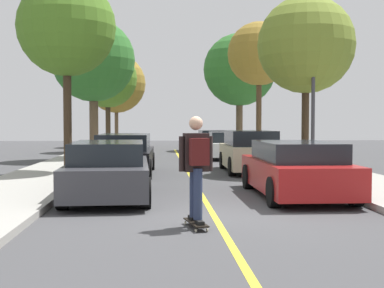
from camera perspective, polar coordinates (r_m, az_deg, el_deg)
ground at (r=9.79m, az=2.51°, el=-7.98°), size 80.00×80.00×0.00m
center_line at (r=13.73m, az=0.71°, el=-4.97°), size 0.12×39.20×0.01m
parked_car_left_nearest at (r=12.29m, az=-9.06°, el=-2.80°), size 2.02×4.53×1.31m
parked_car_left_near at (r=17.81m, az=-7.38°, el=-1.11°), size 2.02×4.72×1.36m
parked_car_right_nearest at (r=12.61m, az=11.22°, el=-2.70°), size 1.96×4.47×1.30m
parked_car_right_near at (r=18.60m, az=6.36°, el=-0.83°), size 1.91×4.23×1.46m
parked_car_right_far at (r=25.30m, az=3.68°, el=-0.15°), size 1.91×4.32×1.29m
parked_car_right_farthest at (r=30.94m, az=2.34°, el=0.30°), size 1.94×4.12×1.28m
street_tree_left_nearest at (r=17.84m, az=-13.48°, el=12.20°), size 3.18×3.18×6.30m
street_tree_left_near at (r=24.64m, az=-10.68°, el=8.88°), size 3.80×3.80×6.35m
street_tree_left_far at (r=31.32m, az=-9.16°, el=7.04°), size 3.43×3.43×5.90m
street_tree_left_farthest at (r=37.49m, az=-8.25°, el=6.51°), size 4.12×4.12×6.39m
street_tree_right_nearest at (r=18.62m, az=12.30°, el=10.46°), size 3.32×3.32×5.93m
street_tree_right_near at (r=26.80m, az=7.31°, el=9.67°), size 3.18×3.18×6.64m
street_tree_right_far at (r=33.00m, az=5.19°, el=8.02°), size 4.50×4.50×7.13m
streetlamp at (r=17.41m, az=13.06°, el=6.30°), size 0.36×0.24×4.87m
skateboard at (r=8.83m, az=0.43°, el=-8.56°), size 0.38×0.87×0.10m
skateboarder at (r=8.66m, az=0.49°, el=-2.00°), size 0.59×0.71×1.76m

